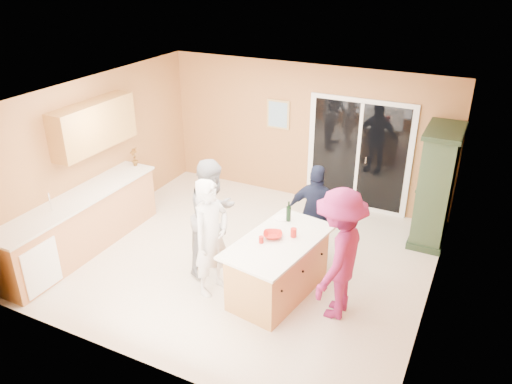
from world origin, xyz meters
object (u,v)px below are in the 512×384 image
at_px(woman_white, 211,238).
at_px(woman_navy, 316,213).
at_px(woman_grey, 213,217).
at_px(green_hutch, 436,188).
at_px(kitchen_island, 278,269).
at_px(woman_magenta, 339,255).

xyz_separation_m(woman_white, woman_navy, (1.00, 1.44, -0.08)).
bearing_deg(woman_grey, green_hutch, -39.77).
xyz_separation_m(green_hutch, woman_navy, (-1.53, -1.36, -0.17)).
distance_m(green_hutch, woman_white, 3.78).
relative_size(woman_white, woman_navy, 1.10).
xyz_separation_m(green_hutch, woman_white, (-2.53, -2.81, -0.09)).
bearing_deg(woman_white, green_hutch, -30.58).
height_order(green_hutch, woman_grey, green_hutch).
xyz_separation_m(kitchen_island, woman_magenta, (0.84, -0.04, 0.49)).
bearing_deg(green_hutch, woman_white, -132.01).
height_order(woman_white, woman_magenta, woman_magenta).
bearing_deg(woman_white, woman_grey, 38.46).
distance_m(green_hutch, woman_grey, 3.62).
relative_size(kitchen_island, woman_navy, 1.15).
bearing_deg(green_hutch, woman_grey, -139.91).
distance_m(kitchen_island, woman_navy, 1.19).
distance_m(kitchen_island, woman_white, 1.03).
distance_m(woman_navy, woman_magenta, 1.36).
bearing_deg(woman_navy, woman_white, 46.15).
relative_size(green_hutch, woman_magenta, 1.08).
relative_size(green_hutch, woman_navy, 1.25).
height_order(kitchen_island, woman_white, woman_white).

